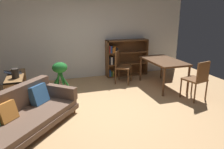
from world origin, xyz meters
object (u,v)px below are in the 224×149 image
(open_laptop, at_px, (14,73))
(dining_chair_near, at_px, (121,65))
(fabric_couch, at_px, (21,114))
(desk_speaker, at_px, (15,73))
(potted_floor_plant, at_px, (60,77))
(dining_chair_far, at_px, (198,78))
(media_console, at_px, (17,87))
(dining_table, at_px, (163,63))
(bookshelf, at_px, (124,58))

(open_laptop, xyz_separation_m, dining_chair_near, (2.87, 0.16, -0.06))
(dining_chair_near, bearing_deg, fabric_couch, -142.60)
(desk_speaker, bearing_deg, potted_floor_plant, 8.03)
(open_laptop, relative_size, potted_floor_plant, 0.51)
(fabric_couch, relative_size, dining_chair_far, 2.23)
(fabric_couch, bearing_deg, desk_speaker, 97.14)
(media_console, bearing_deg, potted_floor_plant, -5.85)
(media_console, xyz_separation_m, open_laptop, (-0.04, 0.16, 0.33))
(media_console, distance_m, dining_chair_far, 4.36)
(open_laptop, bearing_deg, dining_table, -7.36)
(media_console, bearing_deg, desk_speaker, -81.70)
(open_laptop, relative_size, dining_table, 0.30)
(media_console, relative_size, desk_speaker, 5.43)
(media_console, xyz_separation_m, dining_chair_near, (2.83, 0.32, 0.26))
(open_laptop, height_order, desk_speaker, desk_speaker)
(dining_chair_near, bearing_deg, potted_floor_plant, -166.51)
(desk_speaker, distance_m, bookshelf, 3.42)
(desk_speaker, xyz_separation_m, potted_floor_plant, (1.01, 0.14, -0.22))
(potted_floor_plant, bearing_deg, dining_chair_far, -23.72)
(fabric_couch, relative_size, open_laptop, 4.97)
(media_console, xyz_separation_m, dining_table, (3.84, -0.34, 0.41))
(media_console, height_order, desk_speaker, desk_speaker)
(media_console, height_order, dining_chair_near, dining_chair_near)
(media_console, distance_m, open_laptop, 0.37)
(fabric_couch, height_order, media_console, fabric_couch)
(open_laptop, height_order, bookshelf, bookshelf)
(desk_speaker, relative_size, dining_chair_near, 0.23)
(dining_table, relative_size, dining_chair_near, 1.49)
(fabric_couch, height_order, bookshelf, bookshelf)
(desk_speaker, xyz_separation_m, dining_chair_far, (4.07, -1.20, -0.15))
(open_laptop, distance_m, dining_table, 3.91)
(desk_speaker, height_order, dining_chair_near, dining_chair_near)
(fabric_couch, relative_size, dining_table, 1.50)
(open_laptop, xyz_separation_m, dining_chair_far, (4.15, -1.61, -0.06))
(open_laptop, relative_size, desk_speaker, 1.95)
(fabric_couch, xyz_separation_m, dining_table, (3.62, 1.33, 0.37))
(potted_floor_plant, bearing_deg, open_laptop, 166.38)
(dining_chair_far, bearing_deg, dining_table, 103.54)
(fabric_couch, xyz_separation_m, bookshelf, (2.99, 2.72, 0.27))
(desk_speaker, bearing_deg, dining_chair_far, -16.45)
(media_console, bearing_deg, dining_chair_near, 6.47)
(fabric_couch, relative_size, potted_floor_plant, 2.53)
(dining_chair_near, bearing_deg, desk_speaker, -168.46)
(media_console, height_order, potted_floor_plant, potted_floor_plant)
(fabric_couch, height_order, open_laptop, fabric_couch)
(fabric_couch, distance_m, dining_table, 3.87)
(fabric_couch, bearing_deg, bookshelf, 42.30)
(media_console, xyz_separation_m, bookshelf, (3.21, 1.04, 0.31))
(desk_speaker, bearing_deg, media_console, 98.30)
(desk_speaker, xyz_separation_m, bookshelf, (3.17, 1.29, -0.10))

